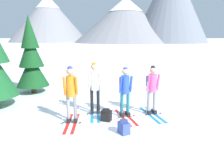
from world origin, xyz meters
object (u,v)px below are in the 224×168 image
Objects in this scene: skier_in_orange at (71,92)px; skier_in_blue at (125,89)px; pine_tree_near at (32,58)px; backpack_on_snow_beside at (124,127)px; skier_in_pink at (152,87)px; backpack_on_snow_front at (107,115)px; skier_in_white at (95,85)px.

skier_in_orange reaches higher than skier_in_blue.
pine_tree_near reaches higher than backpack_on_snow_beside.
pine_tree_near is (-4.23, 3.11, 0.69)m from skier_in_blue.
skier_in_blue is at bearing 85.70° from backpack_on_snow_beside.
backpack_on_snow_front is (-1.57, -0.64, -0.79)m from skier_in_pink.
pine_tree_near is at bearing 132.84° from backpack_on_snow_beside.
skier_in_blue is (1.71, 0.55, -0.05)m from skier_in_orange.
backpack_on_snow_beside is at bearing -59.95° from skier_in_white.
skier_in_pink reaches higher than skier_in_blue.
pine_tree_near reaches higher than skier_in_white.
skier_in_blue is 1.08m from backpack_on_snow_front.
backpack_on_snow_beside is (1.61, -0.80, -0.83)m from skier_in_orange.
skier_in_blue is at bearing -166.39° from skier_in_pink.
pine_tree_near is 6.25m from backpack_on_snow_beside.
skier_in_white is at bearing -41.62° from pine_tree_near.
backpack_on_snow_front is (0.41, -0.68, -0.87)m from skier_in_white.
backpack_on_snow_front is 0.96× the size of backpack_on_snow_beside.
pine_tree_near is at bearing 124.60° from skier_in_orange.
skier_in_orange reaches higher than skier_in_pink.
skier_in_pink is 0.48× the size of pine_tree_near.
pine_tree_near is 5.25m from backpack_on_snow_front.
skier_in_orange is at bearing -162.31° from skier_in_blue.
skier_in_orange is 0.50× the size of pine_tree_near.
skier_in_blue is 5.30m from pine_tree_near.
backpack_on_snow_beside is at bearing -26.42° from skier_in_orange.
pine_tree_near is at bearing 138.38° from skier_in_white.
skier_in_orange is 1.06× the size of skier_in_blue.
skier_in_white is 1.99m from skier_in_pink.
pine_tree_near is at bearing 150.94° from skier_in_pink.
backpack_on_snow_front is 1.07m from backpack_on_snow_beside.
skier_in_white reaches higher than backpack_on_snow_beside.
pine_tree_near is (-3.20, 2.84, 0.61)m from skier_in_white.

